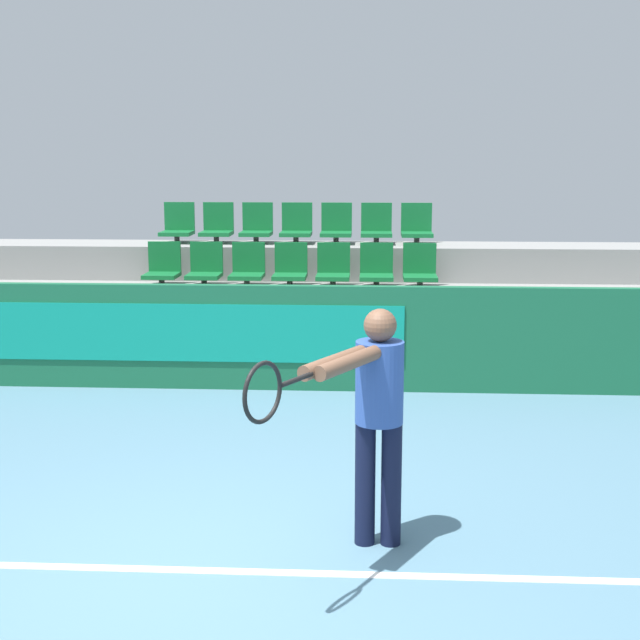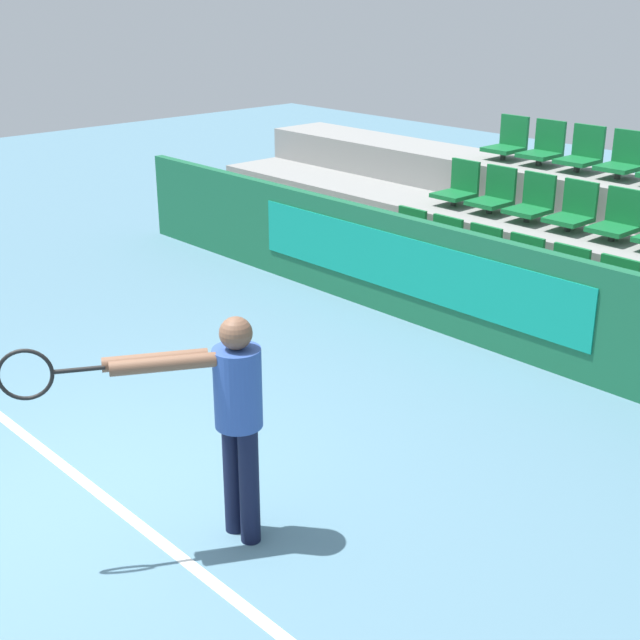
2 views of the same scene
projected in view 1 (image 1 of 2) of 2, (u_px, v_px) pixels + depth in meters
ground_plane at (200, 584)px, 5.17m from camera, size 30.00×30.00×0.00m
court_baseline at (205, 570)px, 5.33m from camera, size 5.54×0.08×0.01m
barrier_wall at (275, 337)px, 9.35m from camera, size 11.18×0.14×1.11m
bleacher_tier_front at (282, 357)px, 9.95m from camera, size 10.78×0.93×0.43m
bleacher_tier_middle at (290, 323)px, 10.82m from camera, size 10.78×0.93×0.87m
bleacher_tier_back at (296, 293)px, 11.69m from camera, size 10.78×0.93×1.30m
stadium_chair_0 at (145, 317)px, 10.08m from camera, size 0.40×0.44×0.52m
stadium_chair_1 at (191, 317)px, 10.05m from camera, size 0.40×0.44×0.52m
stadium_chair_2 at (237, 318)px, 10.02m from camera, size 0.40×0.44×0.52m
stadium_chair_3 at (283, 318)px, 9.99m from camera, size 0.40×0.44×0.52m
stadium_chair_4 at (330, 319)px, 9.96m from camera, size 0.40×0.44×0.52m
stadium_chair_5 at (376, 319)px, 9.93m from camera, size 0.40×0.44×0.52m
stadium_chair_6 at (424, 320)px, 9.90m from camera, size 0.40×0.44×0.52m
stadium_chair_7 at (163, 268)px, 10.91m from camera, size 0.40×0.44×0.52m
stadium_chair_8 at (205, 269)px, 10.88m from camera, size 0.40×0.44×0.52m
stadium_chair_9 at (248, 269)px, 10.85m from camera, size 0.40×0.44×0.52m
stadium_chair_10 at (290, 269)px, 10.82m from camera, size 0.40×0.44×0.52m
stadium_chair_11 at (333, 269)px, 10.79m from camera, size 0.40×0.44×0.52m
stadium_chair_12 at (376, 270)px, 10.77m from camera, size 0.40×0.44×0.52m
stadium_chair_13 at (420, 270)px, 10.74m from camera, size 0.40×0.44×0.52m
stadium_chair_14 at (178, 227)px, 11.74m from camera, size 0.40×0.44×0.52m
stadium_chair_15 at (217, 227)px, 11.71m from camera, size 0.40×0.44×0.52m
stadium_chair_16 at (257, 227)px, 11.69m from camera, size 0.40×0.44×0.52m
stadium_chair_17 at (296, 227)px, 11.66m from camera, size 0.40×0.44×0.52m
stadium_chair_18 at (336, 227)px, 11.63m from camera, size 0.40×0.44×0.52m
stadium_chair_19 at (376, 228)px, 11.60m from camera, size 0.40×0.44×0.52m
stadium_chair_20 at (417, 228)px, 11.57m from camera, size 0.40×0.44×0.52m
tennis_player at (373, 405)px, 5.47m from camera, size 0.84×1.37×1.53m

